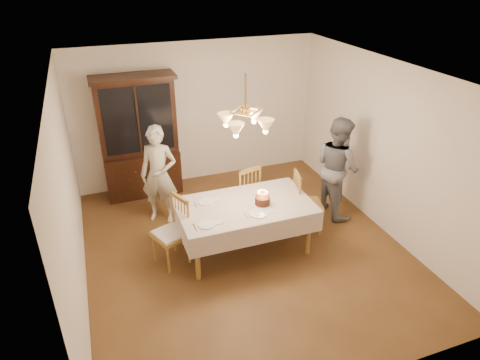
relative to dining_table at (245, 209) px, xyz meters
name	(u,v)px	position (x,y,z in m)	size (l,w,h in m)	color
ground	(245,248)	(0.00, 0.00, -0.68)	(5.00, 5.00, 0.00)	#533317
room_shell	(245,151)	(0.00, 0.00, 0.90)	(5.00, 5.00, 5.00)	white
dining_table	(245,209)	(0.00, 0.00, 0.00)	(1.90, 1.10, 0.76)	olive
china_hutch	(139,139)	(-1.12, 2.25, 0.36)	(1.38, 0.54, 2.16)	black
chair_far_side	(243,195)	(0.27, 0.77, -0.24)	(0.53, 0.52, 1.00)	olive
chair_left_end	(171,235)	(-1.07, 0.07, -0.23)	(0.55, 0.56, 1.00)	olive
chair_right_end	(307,205)	(1.08, 0.14, -0.24)	(0.52, 0.53, 1.00)	olive
elderly_woman	(159,175)	(-0.98, 1.23, 0.12)	(0.59, 0.39, 1.61)	beige
adult_in_grey	(337,167)	(1.77, 0.47, 0.16)	(0.82, 0.64, 1.68)	slate
birthday_cake	(262,201)	(0.23, -0.09, 0.14)	(0.30, 0.30, 0.21)	white
place_setting_near_left	(208,224)	(-0.63, -0.32, 0.08)	(0.38, 0.23, 0.02)	white
place_setting_near_right	(259,213)	(0.10, -0.29, 0.08)	(0.41, 0.27, 0.02)	white
place_setting_far_left	(207,201)	(-0.48, 0.26, 0.08)	(0.38, 0.23, 0.02)	white
chandelier	(245,123)	(0.00, 0.00, 1.29)	(0.62, 0.62, 0.73)	#BF8C3F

